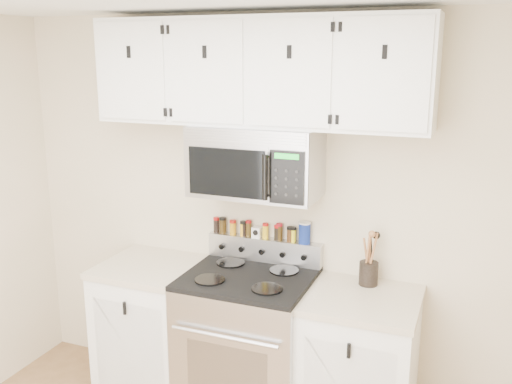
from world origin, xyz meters
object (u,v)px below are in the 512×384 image
utensil_crock (369,272)px  microwave (256,161)px  range (248,345)px  salt_canister (305,233)px

utensil_crock → microwave: bearing=-173.6°
range → salt_canister: 0.78m
microwave → range: bearing=-90.2°
utensil_crock → salt_canister: 0.46m
range → microwave: bearing=89.8°
range → utensil_crock: 0.88m
salt_canister → microwave: bearing=-149.6°
utensil_crock → range: bearing=-163.5°
utensil_crock → salt_canister: bearing=169.5°
microwave → salt_canister: microwave is taller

